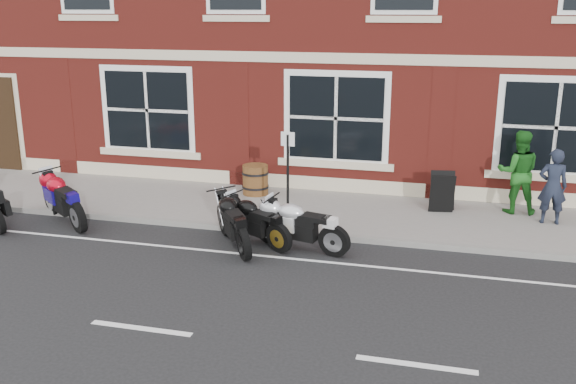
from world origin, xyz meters
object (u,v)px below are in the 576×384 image
at_px(moto_sport_black, 255,219).
at_px(pedestrian_right, 518,172).
at_px(moto_sport_red, 64,197).
at_px(barrel_planter, 255,180).
at_px(a_board_sign, 442,192).
at_px(pedestrian_left, 553,186).
at_px(parking_sign, 288,173).
at_px(moto_naked_black, 234,219).
at_px(moto_sport_silver, 300,223).

xyz_separation_m(moto_sport_black, pedestrian_right, (5.17, 3.03, 0.55)).
xyz_separation_m(moto_sport_red, barrel_planter, (3.51, 2.78, -0.10)).
distance_m(moto_sport_black, a_board_sign, 4.47).
distance_m(pedestrian_left, parking_sign, 5.61).
height_order(moto_sport_red, moto_naked_black, moto_sport_red).
bearing_deg(moto_naked_black, moto_sport_silver, -28.08).
distance_m(pedestrian_right, a_board_sign, 1.71).
height_order(pedestrian_right, a_board_sign, pedestrian_right).
xyz_separation_m(moto_sport_red, a_board_sign, (7.99, 2.50, -0.01)).
bearing_deg(moto_sport_silver, barrel_planter, 46.49).
xyz_separation_m(pedestrian_left, parking_sign, (-5.32, -1.72, 0.37)).
height_order(pedestrian_right, barrel_planter, pedestrian_right).
distance_m(moto_naked_black, barrel_planter, 3.25).
relative_size(moto_sport_silver, moto_naked_black, 1.10).
distance_m(moto_sport_silver, moto_naked_black, 1.31).
bearing_deg(moto_sport_silver, moto_sport_red, 102.11).
xyz_separation_m(moto_sport_silver, moto_naked_black, (-1.30, -0.14, 0.02)).
xyz_separation_m(moto_naked_black, pedestrian_left, (6.17, 2.66, 0.38)).
relative_size(moto_naked_black, parking_sign, 0.90).
height_order(pedestrian_left, a_board_sign, pedestrian_left).
height_order(moto_naked_black, pedestrian_left, pedestrian_left).
xyz_separation_m(moto_sport_red, pedestrian_right, (9.59, 2.85, 0.47)).
distance_m(moto_sport_silver, a_board_sign, 3.82).
height_order(moto_sport_red, pedestrian_right, pedestrian_right).
bearing_deg(a_board_sign, moto_sport_silver, -142.91).
bearing_deg(moto_sport_red, moto_sport_black, -55.45).
height_order(pedestrian_left, barrel_planter, pedestrian_left).
relative_size(moto_sport_silver, pedestrian_right, 1.08).
bearing_deg(parking_sign, moto_sport_silver, -56.47).
xyz_separation_m(pedestrian_right, a_board_sign, (-1.60, -0.35, -0.48)).
distance_m(moto_sport_red, pedestrian_left, 10.49).
distance_m(moto_sport_black, barrel_planter, 3.10).
height_order(moto_sport_red, barrel_planter, moto_sport_red).
distance_m(moto_sport_red, pedestrian_right, 10.01).
bearing_deg(moto_sport_silver, moto_naked_black, 111.13).
relative_size(pedestrian_right, parking_sign, 0.91).
xyz_separation_m(pedestrian_left, barrel_planter, (-6.73, 0.54, -0.45)).
height_order(moto_sport_silver, pedestrian_left, pedestrian_left).
height_order(moto_sport_black, pedestrian_right, pedestrian_right).
xyz_separation_m(pedestrian_left, a_board_sign, (-2.25, 0.26, -0.36)).
height_order(moto_sport_black, a_board_sign, a_board_sign).
relative_size(moto_sport_black, moto_naked_black, 0.95).
relative_size(a_board_sign, barrel_planter, 1.24).
height_order(barrel_planter, parking_sign, parking_sign).
relative_size(moto_naked_black, a_board_sign, 2.04).
xyz_separation_m(moto_sport_silver, barrel_planter, (-1.87, 3.07, -0.05)).
bearing_deg(moto_naked_black, pedestrian_right, -3.37).
height_order(a_board_sign, barrel_planter, a_board_sign).
bearing_deg(pedestrian_right, pedestrian_left, 133.94).
distance_m(a_board_sign, barrel_planter, 4.49).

